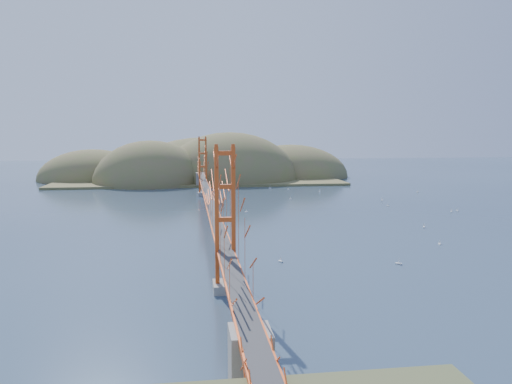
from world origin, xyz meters
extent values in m
plane|color=#293B52|center=(0.00, 0.00, 0.00)|extent=(320.00, 320.00, 0.00)
cube|color=gray|center=(0.00, -30.00, 0.35)|extent=(2.00, 2.40, 0.70)
cube|color=gray|center=(0.00, 30.00, 0.35)|extent=(2.00, 2.40, 0.70)
cube|color=#CB4616|center=(0.00, 0.00, 3.30)|extent=(1.40, 92.00, 0.16)
cube|color=#CB4616|center=(0.00, 0.00, 3.10)|extent=(1.33, 92.00, 0.24)
cube|color=#38383A|center=(0.00, 0.00, 3.40)|extent=(1.19, 92.00, 0.03)
cube|color=gray|center=(0.00, -46.00, 1.65)|extent=(2.00, 2.20, 3.30)
cube|color=gray|center=(0.00, 46.00, 1.65)|extent=(2.20, 2.60, 3.30)
cylinder|color=white|center=(0.40, -47.80, 1.49)|extent=(0.03, 0.03, 1.00)
cube|color=brown|center=(0.00, 64.00, 0.25)|extent=(70.00, 40.00, 0.60)
ellipsoid|color=brown|center=(-12.00, 56.00, 0.00)|extent=(28.00, 28.00, 21.00)
ellipsoid|color=brown|center=(8.00, 62.00, 0.00)|extent=(36.00, 36.00, 25.00)
ellipsoid|color=brown|center=(26.00, 70.00, 0.00)|extent=(32.00, 32.00, 18.00)
ellipsoid|color=brown|center=(-28.00, 68.00, 0.00)|extent=(28.00, 28.00, 16.00)
ellipsoid|color=brown|center=(2.00, 78.00, 0.00)|extent=(44.00, 44.00, 22.00)
cube|color=white|center=(18.87, 38.32, 0.06)|extent=(0.55, 0.35, 0.10)
cylinder|color=white|center=(18.87, 38.32, 0.34)|extent=(0.02, 0.02, 0.57)
cube|color=white|center=(6.00, -21.78, 0.06)|extent=(0.41, 0.55, 0.10)
cylinder|color=white|center=(6.00, -21.78, 0.35)|extent=(0.02, 0.02, 0.58)
cube|color=white|center=(16.19, 22.73, 0.05)|extent=(0.50, 0.38, 0.09)
cylinder|color=white|center=(16.19, 22.73, 0.32)|extent=(0.01, 0.01, 0.53)
cube|color=white|center=(25.18, -16.74, 0.06)|extent=(0.22, 0.53, 0.09)
cylinder|color=white|center=(25.18, -16.74, 0.34)|extent=(0.02, 0.02, 0.57)
cube|color=white|center=(15.24, 40.79, 0.07)|extent=(0.65, 0.40, 0.11)
cylinder|color=white|center=(15.24, 40.79, 0.41)|extent=(0.02, 0.02, 0.68)
cube|color=white|center=(28.02, -7.18, 0.07)|extent=(0.49, 0.63, 0.11)
cylinder|color=white|center=(28.02, -7.18, 0.40)|extent=(0.02, 0.02, 0.67)
cube|color=white|center=(24.70, 33.40, 0.06)|extent=(0.20, 0.53, 0.09)
cylinder|color=white|center=(24.70, 33.40, 0.34)|extent=(0.02, 0.02, 0.57)
cube|color=white|center=(6.14, 8.55, 0.06)|extent=(0.55, 0.27, 0.10)
cylinder|color=white|center=(6.14, 8.55, 0.35)|extent=(0.02, 0.02, 0.58)
cube|color=white|center=(38.35, 4.52, 0.06)|extent=(0.44, 0.57, 0.10)
cylinder|color=white|center=(38.35, 4.52, 0.36)|extent=(0.02, 0.02, 0.60)
cube|color=white|center=(32.45, 18.39, 0.07)|extent=(0.48, 0.64, 0.11)
cylinder|color=white|center=(32.45, 18.39, 0.41)|extent=(0.02, 0.02, 0.68)
cube|color=white|center=(44.67, 29.40, 0.06)|extent=(0.62, 0.40, 0.11)
cylinder|color=white|center=(44.67, 29.40, 0.38)|extent=(0.02, 0.02, 0.64)
cube|color=white|center=(17.06, -24.16, 0.07)|extent=(0.61, 0.54, 0.11)
cylinder|color=white|center=(17.06, -24.16, 0.40)|extent=(0.02, 0.02, 0.67)
cube|color=white|center=(30.86, 11.82, 0.05)|extent=(0.45, 0.47, 0.09)
cylinder|color=white|center=(30.86, 11.82, 0.32)|extent=(0.01, 0.01, 0.53)
cube|color=white|center=(39.76, 5.19, 0.06)|extent=(0.29, 0.58, 0.10)
cylinder|color=white|center=(39.76, 5.19, 0.36)|extent=(0.02, 0.02, 0.61)
camera|label=1|loc=(-2.79, -68.53, 12.66)|focal=35.00mm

